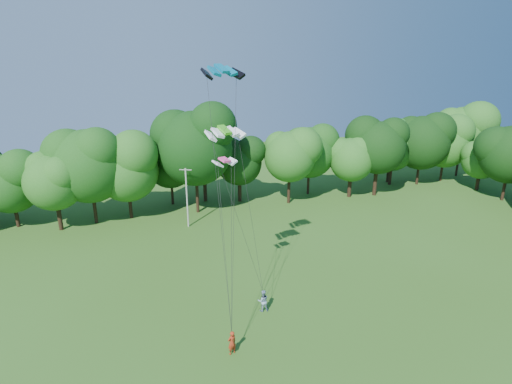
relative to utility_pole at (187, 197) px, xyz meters
name	(u,v)px	position (x,y,z in m)	size (l,w,h in m)	color
utility_pole	(187,197)	(0.00, 0.00, 0.00)	(1.35, 0.68, 7.25)	#ABACA3
kite_flyer_left	(232,343)	(-0.63, -23.29, -2.88)	(0.64, 0.42, 1.74)	#A32D15
kite_flyer_right	(263,301)	(2.95, -19.24, -2.86)	(0.87, 0.68, 1.79)	#88A3BD
kite_teal	(222,69)	(0.55, -17.27, 14.61)	(3.15, 2.05, 0.66)	#046889
kite_green	(225,130)	(0.82, -16.53, 10.30)	(3.16, 2.06, 0.61)	green
kite_pink	(224,160)	(0.52, -17.53, 8.30)	(1.95, 1.41, 0.28)	#FF469C
tree_back_center	(195,141)	(1.97, 4.60, 5.74)	(10.45, 10.45, 15.20)	#322313
tree_back_east	(392,142)	(34.68, 9.16, 2.97)	(7.40, 7.40, 10.76)	#371F16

